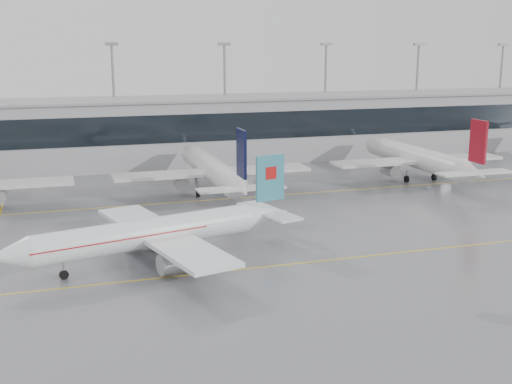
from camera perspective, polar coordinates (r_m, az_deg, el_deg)
name	(u,v)px	position (r m, az deg, el deg)	size (l,w,h in m)	color
ground	(291,264)	(66.22, 3.14, -6.42)	(320.00, 320.00, 0.00)	slate
taxi_line_main	(291,264)	(66.21, 3.14, -6.42)	(120.00, 0.25, 0.01)	yellow
taxi_line_north	(219,199)	(93.77, -3.30, -0.66)	(120.00, 0.25, 0.01)	yellow
terminal	(177,132)	(123.51, -7.00, 5.35)	(180.00, 15.00, 12.00)	#9E9EA2
terminal_glass	(185,128)	(115.97, -6.33, 5.64)	(180.00, 0.20, 5.00)	black
terminal_roof	(176,99)	(122.88, -7.08, 8.22)	(182.00, 16.00, 0.40)	gray
light_masts	(171,91)	(128.68, -7.59, 8.92)	(156.40, 1.00, 22.60)	gray
air_canada_jet	(160,232)	(66.77, -8.56, -3.57)	(32.68, 25.75, 10.00)	white
parked_jet_c	(213,170)	(96.50, -3.87, 1.97)	(29.64, 36.96, 11.72)	silver
parked_jet_d	(418,158)	(109.95, 14.17, 2.94)	(29.64, 36.96, 11.72)	silver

